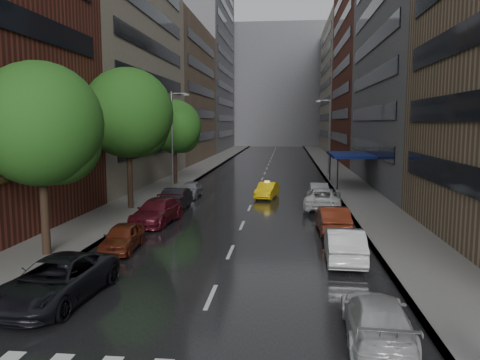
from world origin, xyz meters
TOP-DOWN VIEW (x-y plane):
  - ground at (0.00, 0.00)m, footprint 220.00×220.00m
  - road at (0.00, 50.00)m, footprint 14.00×140.00m
  - sidewalk_left at (-9.00, 50.00)m, footprint 4.00×140.00m
  - sidewalk_right at (9.00, 50.00)m, footprint 4.00×140.00m
  - buildings_left at (-15.00, 58.79)m, footprint 8.00×108.00m
  - buildings_right at (15.00, 56.70)m, footprint 8.05×109.10m
  - building_far at (0.00, 118.00)m, footprint 40.00×14.00m
  - tree_near at (-8.60, 8.34)m, footprint 5.74×5.74m
  - tree_mid at (-8.60, 20.44)m, footprint 6.42×6.42m
  - tree_far at (-8.60, 34.28)m, footprint 5.41×5.41m
  - taxi at (1.09, 26.85)m, footprint 2.03×4.17m
  - parked_cars_left at (-5.40, 13.19)m, footprint 3.02×28.45m
  - parked_cars_right at (5.40, 15.53)m, footprint 3.18×30.23m
  - street_lamp_left at (-7.72, 30.00)m, footprint 1.74×0.22m
  - street_lamp_right at (7.72, 45.00)m, footprint 1.74×0.22m
  - awning at (8.98, 35.00)m, footprint 4.00×8.00m

SIDE VIEW (x-z plane):
  - ground at x=0.00m, z-range 0.00..0.00m
  - road at x=0.00m, z-range 0.00..0.01m
  - sidewalk_left at x=-9.00m, z-range 0.00..0.15m
  - sidewalk_right at x=9.00m, z-range 0.00..0.15m
  - taxi at x=1.09m, z-range 0.00..1.31m
  - parked_cars_left at x=-5.40m, z-range -0.03..1.52m
  - parked_cars_right at x=5.40m, z-range -0.04..1.54m
  - awning at x=8.98m, z-range 1.57..4.70m
  - street_lamp_left at x=-7.72m, z-range 0.39..9.39m
  - street_lamp_right at x=7.72m, z-range 0.39..9.39m
  - tree_far at x=-8.60m, z-range 1.59..10.22m
  - tree_near at x=-8.60m, z-range 1.69..10.83m
  - tree_mid at x=-8.60m, z-range 1.89..12.12m
  - buildings_right at x=15.00m, z-range -2.97..33.03m
  - buildings_left at x=-15.00m, z-range -3.01..34.99m
  - building_far at x=0.00m, z-range 0.00..32.00m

